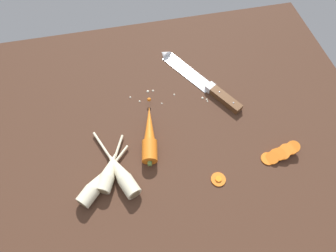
% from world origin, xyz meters
% --- Properties ---
extents(ground_plane, '(1.20, 0.90, 0.04)m').
position_xyz_m(ground_plane, '(0.00, 0.00, -0.02)').
color(ground_plane, '#42281C').
extents(chefs_knife, '(0.21, 0.31, 0.04)m').
position_xyz_m(chefs_knife, '(0.13, 0.14, 0.01)').
color(chefs_knife, silver).
rests_on(chefs_knife, ground_plane).
extents(whole_carrot, '(0.07, 0.22, 0.04)m').
position_xyz_m(whole_carrot, '(-0.06, -0.04, 0.02)').
color(whole_carrot, orange).
rests_on(whole_carrot, ground_plane).
extents(parsnip_front, '(0.09, 0.17, 0.04)m').
position_xyz_m(parsnip_front, '(-0.18, -0.13, 0.02)').
color(parsnip_front, beige).
rests_on(parsnip_front, ground_plane).
extents(parsnip_mid_left, '(0.11, 0.22, 0.04)m').
position_xyz_m(parsnip_mid_left, '(-0.15, -0.14, 0.02)').
color(parsnip_mid_left, beige).
rests_on(parsnip_mid_left, ground_plane).
extents(parsnip_mid_right, '(0.15, 0.16, 0.04)m').
position_xyz_m(parsnip_mid_right, '(-0.21, -0.15, 0.02)').
color(parsnip_mid_right, beige).
rests_on(parsnip_mid_right, ground_plane).
extents(carrot_slice_stack, '(0.11, 0.05, 0.04)m').
position_xyz_m(carrot_slice_stack, '(0.28, -0.17, 0.01)').
color(carrot_slice_stack, orange).
rests_on(carrot_slice_stack, ground_plane).
extents(carrot_slice_stray_near, '(0.04, 0.04, 0.01)m').
position_xyz_m(carrot_slice_stray_near, '(0.10, -0.20, 0.00)').
color(carrot_slice_stray_near, orange).
rests_on(carrot_slice_stray_near, ground_plane).
extents(mince_crumbs, '(0.24, 0.08, 0.01)m').
position_xyz_m(mince_crumbs, '(0.02, 0.10, 0.00)').
color(mince_crumbs, silver).
rests_on(mince_crumbs, ground_plane).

